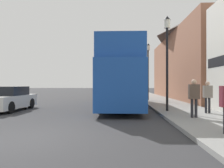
% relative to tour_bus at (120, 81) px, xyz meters
% --- Properties ---
extents(ground_plane, '(144.00, 144.00, 0.00)m').
position_rel_tour_bus_xyz_m(ground_plane, '(-2.89, 11.55, -1.81)').
color(ground_plane, '#333335').
extents(sidewalk, '(3.26, 108.00, 0.14)m').
position_rel_tour_bus_xyz_m(sidewalk, '(3.64, 8.55, -1.74)').
color(sidewalk, gray).
rests_on(sidewalk, ground_plane).
extents(brick_terrace_rear, '(6.00, 19.23, 9.13)m').
position_rel_tour_bus_xyz_m(brick_terrace_rear, '(8.27, 8.63, 2.75)').
color(brick_terrace_rear, '#9E664C').
rests_on(brick_terrace_rear, ground_plane).
extents(tour_bus, '(2.51, 11.22, 4.05)m').
position_rel_tour_bus_xyz_m(tour_bus, '(0.00, 0.00, 0.00)').
color(tour_bus, '#19479E').
rests_on(tour_bus, ground_plane).
extents(parked_car_ahead_of_bus, '(1.91, 4.48, 1.37)m').
position_rel_tour_bus_xyz_m(parked_car_ahead_of_bus, '(0.84, 9.19, -1.17)').
color(parked_car_ahead_of_bus, '#9E9EA3').
rests_on(parked_car_ahead_of_bus, ground_plane).
extents(parked_car_far_side, '(1.87, 4.23, 1.45)m').
position_rel_tour_bus_xyz_m(parked_car_far_side, '(-6.68, -2.51, -1.13)').
color(parked_car_far_side, silver).
rests_on(parked_car_far_side, ground_plane).
extents(pedestrian_second, '(0.43, 0.24, 1.66)m').
position_rel_tour_bus_xyz_m(pedestrian_second, '(3.19, -5.87, -0.68)').
color(pedestrian_second, '#232328').
rests_on(pedestrian_second, sidewalk).
extents(pedestrian_third, '(0.42, 0.23, 1.59)m').
position_rel_tour_bus_xyz_m(pedestrian_third, '(4.37, -4.35, -0.72)').
color(pedestrian_third, '#232328').
rests_on(pedestrian_third, sidewalk).
extents(lamp_post_nearest, '(0.35, 0.35, 5.17)m').
position_rel_tour_bus_xyz_m(lamp_post_nearest, '(2.56, -3.45, 1.85)').
color(lamp_post_nearest, black).
rests_on(lamp_post_nearest, sidewalk).
extents(lamp_post_second, '(0.35, 0.35, 5.24)m').
position_rel_tour_bus_xyz_m(lamp_post_second, '(2.58, 4.75, 1.89)').
color(lamp_post_second, black).
rests_on(lamp_post_second, sidewalk).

